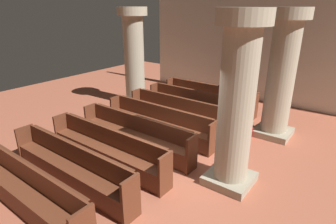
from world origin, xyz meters
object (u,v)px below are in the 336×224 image
object	(u,v)px
pew_row_0	(209,96)
pillar_aisle_side	(281,73)
pew_row_6	(71,165)
lectern	(241,95)
pew_row_4	(135,133)
pew_row_5	(107,147)
pillar_far_side	(134,56)
hymn_book	(221,86)
pew_row_2	(178,111)
pew_row_7	(24,188)
pew_row_1	(195,103)
kneeler_box_red	(245,132)
pillar_aisle_rear	(237,101)
pew_row_3	(159,121)

from	to	relation	value
pew_row_0	pillar_aisle_side	size ratio (longest dim) A/B	1.00
pew_row_6	lectern	bearing A→B (deg)	82.99
pew_row_4	pew_row_5	world-z (taller)	same
pillar_far_side	hymn_book	distance (m)	3.40
pew_row_2	pillar_aisle_side	distance (m)	3.20
pew_row_2	pew_row_5	world-z (taller)	same
pew_row_0	lectern	world-z (taller)	lectern
lectern	pew_row_4	bearing A→B (deg)	-99.78
pew_row_2	pillar_far_side	distance (m)	3.06
pillar_aisle_side	pillar_far_side	size ratio (longest dim) A/B	1.00
pew_row_7	lectern	distance (m)	7.92
pew_row_1	hymn_book	xyz separation A→B (m)	(0.37, 1.17, 0.42)
pew_row_0	kneeler_box_red	bearing A→B (deg)	-35.51
pew_row_7	pew_row_1	bearing A→B (deg)	90.00
pew_row_1	pillar_aisle_rear	size ratio (longest dim) A/B	1.00
pew_row_0	pew_row_7	world-z (taller)	same
pillar_aisle_side	hymn_book	distance (m)	2.69
kneeler_box_red	hymn_book	bearing A→B (deg)	135.55
hymn_book	lectern	bearing A→B (deg)	58.12
lectern	pillar_aisle_rear	bearing A→B (deg)	-69.33
pew_row_4	pew_row_5	xyz separation A→B (m)	(0.00, -0.99, 0.00)
pillar_aisle_rear	kneeler_box_red	distance (m)	3.00
pew_row_5	pew_row_6	bearing A→B (deg)	-90.00
pew_row_3	pew_row_7	size ratio (longest dim) A/B	1.00
pew_row_0	pillar_far_side	distance (m)	3.17
pew_row_2	pew_row_7	world-z (taller)	same
pew_row_1	pillar_far_side	world-z (taller)	pillar_far_side
pillar_aisle_rear	pew_row_0	bearing A→B (deg)	124.69
pew_row_6	pillar_aisle_side	bearing A→B (deg)	62.34
pew_row_1	pew_row_5	size ratio (longest dim) A/B	1.00
pew_row_1	pillar_aisle_rear	distance (m)	4.13
pew_row_2	pillar_aisle_side	bearing A→B (deg)	22.79
pew_row_1	pew_row_4	world-z (taller)	same
pew_row_0	lectern	xyz separation A→B (m)	(0.85, 0.96, -0.02)
lectern	kneeler_box_red	distance (m)	2.72
pew_row_3	pillar_aisle_rear	size ratio (longest dim) A/B	1.00
pew_row_1	pew_row_7	bearing A→B (deg)	-90.00
pillar_far_side	lectern	xyz separation A→B (m)	(3.45, 2.12, -1.41)
pew_row_0	pew_row_4	bearing A→B (deg)	-90.00
pew_row_0	pew_row_2	xyz separation A→B (m)	(0.00, -1.98, 0.00)
pew_row_3	pillar_aisle_side	bearing A→B (deg)	38.38
pew_row_2	pew_row_6	size ratio (longest dim) A/B	1.00
pew_row_3	pew_row_5	xyz separation A→B (m)	(0.00, -1.98, 0.00)
pew_row_0	pew_row_3	bearing A→B (deg)	-90.00
pew_row_7	pillar_aisle_rear	size ratio (longest dim) A/B	1.00
lectern	pew_row_5	bearing A→B (deg)	-98.17
pew_row_4	pew_row_7	world-z (taller)	same
pillar_aisle_rear	kneeler_box_red	xyz separation A→B (m)	(-0.61, 2.38, -1.73)
pew_row_0	pew_row_1	world-z (taller)	same
pew_row_4	pew_row_7	xyz separation A→B (m)	(0.00, -2.96, 0.00)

